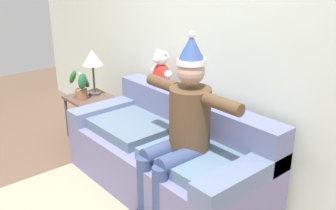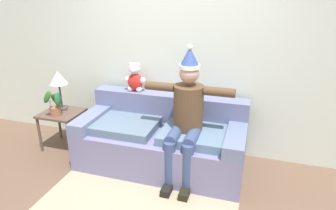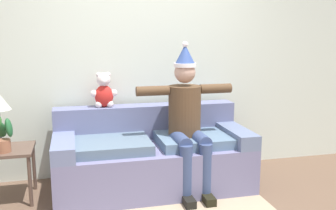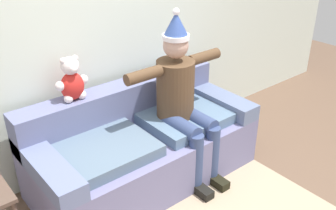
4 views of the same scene
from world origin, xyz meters
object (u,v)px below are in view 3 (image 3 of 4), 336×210
object	(u,v)px
couch	(152,156)
side_table	(6,157)
teddy_bear	(104,91)
person_seated	(187,116)
potted_plant	(2,135)

from	to	relation	value
couch	side_table	size ratio (longest dim) A/B	3.85
couch	teddy_bear	bearing A→B (deg)	147.47
teddy_bear	person_seated	bearing A→B (deg)	-29.66
couch	potted_plant	size ratio (longest dim) A/B	5.28
couch	person_seated	distance (m)	0.59
person_seated	potted_plant	distance (m)	1.80
person_seated	teddy_bear	xyz separation A→B (m)	(-0.81, 0.46, 0.22)
teddy_bear	potted_plant	bearing A→B (deg)	-157.73
couch	teddy_bear	size ratio (longest dim) A/B	5.30
teddy_bear	side_table	bearing A→B (deg)	-163.44
teddy_bear	potted_plant	xyz separation A→B (m)	(-0.99, -0.40, -0.32)
side_table	potted_plant	bearing A→B (deg)	-88.67
teddy_bear	side_table	size ratio (longest dim) A/B	0.73
couch	teddy_bear	distance (m)	0.87
person_seated	potted_plant	bearing A→B (deg)	178.26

